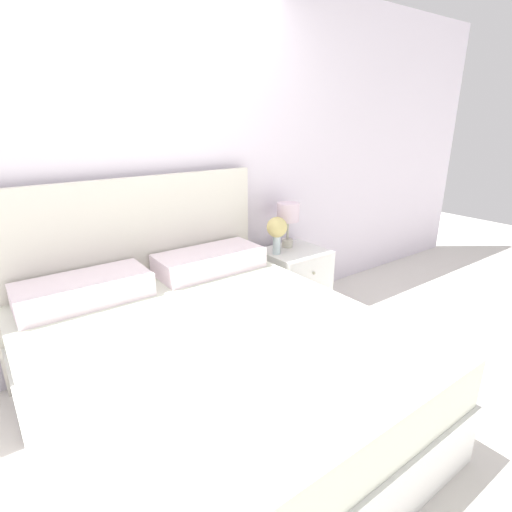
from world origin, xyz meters
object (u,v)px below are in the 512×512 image
Objects in this scene: bed at (206,367)px; flower_vase at (277,229)px; table_lamp at (288,215)px; nightstand at (294,283)px.

bed is 1.35m from flower_vase.
bed is 1.56m from table_lamp.
table_lamp is (1.25, 0.78, 0.53)m from bed.
table_lamp is (0.02, 0.11, 0.56)m from nightstand.
bed reaches higher than flower_vase.
table_lamp is at bearing 81.93° from nightstand.
flower_vase is (1.06, 0.69, 0.46)m from bed.
bed is 3.42× the size of nightstand.
nightstand is at bearing -98.07° from table_lamp.
flower_vase is (-0.17, 0.02, 0.49)m from nightstand.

